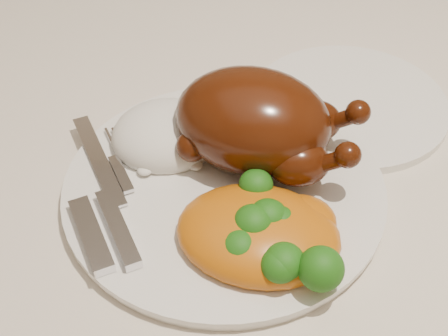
{
  "coord_description": "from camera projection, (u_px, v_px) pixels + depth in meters",
  "views": [
    {
      "loc": [
        0.01,
        -0.43,
        1.18
      ],
      "look_at": [
        0.04,
        -0.04,
        0.8
      ],
      "focal_mm": 50.0,
      "sensor_mm": 36.0,
      "label": 1
    }
  ],
  "objects": [
    {
      "name": "side_plate",
      "position": [
        349.0,
        104.0,
        0.66
      ],
      "size": [
        0.23,
        0.23,
        0.01
      ],
      "primitive_type": "cylinder",
      "rotation": [
        0.0,
        0.0,
        0.15
      ],
      "color": "white",
      "rests_on": "tablecloth"
    },
    {
      "name": "cutlery",
      "position": [
        106.0,
        206.0,
        0.54
      ],
      "size": [
        0.07,
        0.2,
        0.01
      ],
      "rotation": [
        0.0,
        0.0,
        0.34
      ],
      "color": "silver",
      "rests_on": "dinner_plate"
    },
    {
      "name": "roast_chicken",
      "position": [
        257.0,
        122.0,
        0.56
      ],
      "size": [
        0.19,
        0.15,
        0.09
      ],
      "rotation": [
        0.0,
        0.0,
        -0.38
      ],
      "color": "#451807",
      "rests_on": "dinner_plate"
    },
    {
      "name": "mac_and_cheese",
      "position": [
        266.0,
        234.0,
        0.5
      ],
      "size": [
        0.16,
        0.14,
        0.06
      ],
      "rotation": [
        0.0,
        0.0,
        -0.31
      ],
      "color": "#BC590C",
      "rests_on": "dinner_plate"
    },
    {
      "name": "tablecloth",
      "position": [
        183.0,
        184.0,
        0.62
      ],
      "size": [
        1.73,
        1.03,
        0.18
      ],
      "color": "beige",
      "rests_on": "dining_table"
    },
    {
      "name": "rice_mound",
      "position": [
        166.0,
        136.0,
        0.59
      ],
      "size": [
        0.11,
        0.1,
        0.05
      ],
      "rotation": [
        0.0,
        0.0,
        0.07
      ],
      "color": "white",
      "rests_on": "dinner_plate"
    },
    {
      "name": "dinner_plate",
      "position": [
        224.0,
        189.0,
        0.57
      ],
      "size": [
        0.38,
        0.38,
        0.01
      ],
      "primitive_type": "cylinder",
      "rotation": [
        0.0,
        0.0,
        0.42
      ],
      "color": "white",
      "rests_on": "tablecloth"
    },
    {
      "name": "dining_table",
      "position": [
        187.0,
        232.0,
        0.67
      ],
      "size": [
        1.6,
        0.9,
        0.76
      ],
      "color": "brown",
      "rests_on": "floor"
    }
  ]
}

